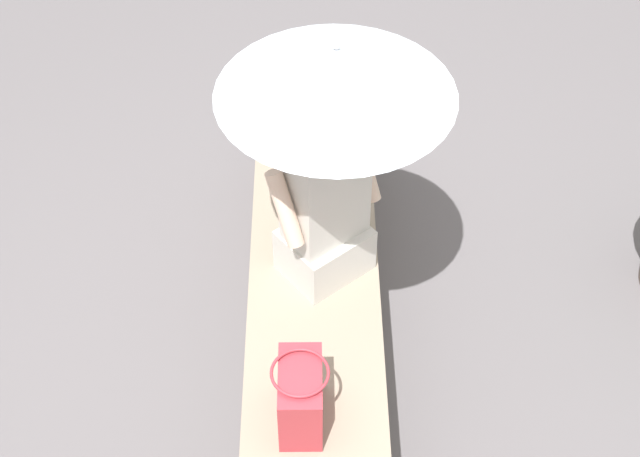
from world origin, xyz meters
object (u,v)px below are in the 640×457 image
handbag_black (322,112)px  tote_bag_canvas (301,396)px  person_seated (325,203)px  parasol (336,72)px

handbag_black → tote_bag_canvas: bearing=-3.3°
person_seated → parasol: bearing=124.9°
parasol → person_seated: bearing=-55.1°
parasol → handbag_black: 1.16m
parasol → handbag_black: (-0.80, -0.04, -0.84)m
parasol → tote_bag_canvas: size_ratio=3.84×
person_seated → parasol: parasol is taller
person_seated → parasol: 0.64m
parasol → tote_bag_canvas: parasol is taller
handbag_black → tote_bag_canvas: handbag_black is taller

